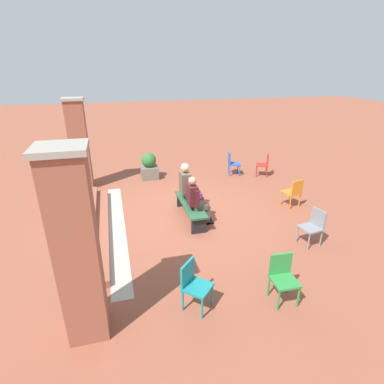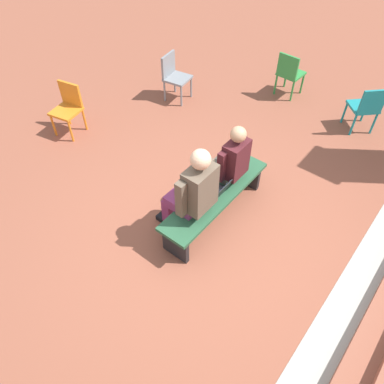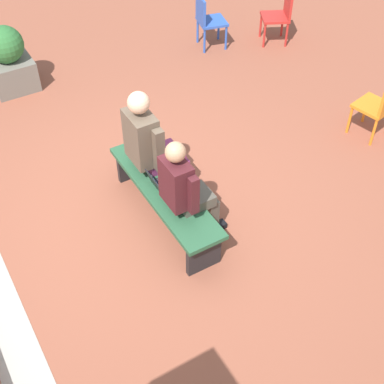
% 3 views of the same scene
% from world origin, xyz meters
% --- Properties ---
extents(ground_plane, '(60.00, 60.00, 0.00)m').
position_xyz_m(ground_plane, '(0.00, 0.00, 0.00)').
color(ground_plane, brown).
extents(concrete_strip, '(5.34, 0.40, 0.01)m').
position_xyz_m(concrete_strip, '(-0.26, 1.75, 0.00)').
color(concrete_strip, '#A8A399').
rests_on(concrete_strip, ground).
extents(brick_steps, '(4.54, 0.60, 0.30)m').
position_xyz_m(brick_steps, '(-0.26, 2.30, 0.12)').
color(brick_steps, '#93513D').
rests_on(brick_steps, ground).
extents(brick_pillar_left_of_steps, '(0.64, 0.64, 2.90)m').
position_xyz_m(brick_pillar_left_of_steps, '(-3.42, 2.26, 1.46)').
color(brick_pillar_left_of_steps, '#93513D').
rests_on(brick_pillar_left_of_steps, ground).
extents(brick_pillar_right_of_steps, '(0.64, 0.64, 2.90)m').
position_xyz_m(brick_pillar_right_of_steps, '(2.90, 2.68, 1.46)').
color(brick_pillar_right_of_steps, '#93513D').
rests_on(brick_pillar_right_of_steps, ground).
extents(bench, '(1.80, 0.44, 0.45)m').
position_xyz_m(bench, '(-0.26, -0.18, 0.35)').
color(bench, '#285638').
rests_on(bench, ground).
extents(person_student, '(0.51, 0.65, 1.30)m').
position_xyz_m(person_student, '(-0.60, -0.24, 0.70)').
color(person_student, '#4C473D').
rests_on(person_student, ground).
extents(person_adult, '(0.59, 0.75, 1.42)m').
position_xyz_m(person_adult, '(0.13, -0.25, 0.75)').
color(person_adult, '#7F2D5B').
rests_on(person_adult, ground).
extents(laptop, '(0.32, 0.29, 0.21)m').
position_xyz_m(laptop, '(-0.26, -0.16, 0.50)').
color(laptop, black).
rests_on(laptop, bench).
extents(plastic_chair_foreground, '(0.59, 0.59, 0.84)m').
position_xyz_m(plastic_chair_foreground, '(-3.35, 0.59, 0.48)').
color(plastic_chair_foreground, teal).
rests_on(plastic_chair_foreground, ground).
extents(plastic_chair_near_bench_left, '(0.50, 0.50, 0.84)m').
position_xyz_m(plastic_chair_near_bench_left, '(-0.32, -3.20, 0.48)').
color(plastic_chair_near_bench_left, orange).
rests_on(plastic_chair_near_bench_left, ground).
extents(plastic_chair_by_pillar, '(0.44, 0.44, 0.84)m').
position_xyz_m(plastic_chair_by_pillar, '(-3.57, -0.93, 0.48)').
color(plastic_chair_by_pillar, '#2D893D').
rests_on(plastic_chair_by_pillar, ground).
extents(plastic_chair_mid_courtyard, '(0.48, 0.48, 0.84)m').
position_xyz_m(plastic_chair_mid_courtyard, '(-2.18, -2.53, 0.48)').
color(plastic_chair_mid_courtyard, gray).
rests_on(plastic_chair_mid_courtyard, ground).
extents(plastic_chair_near_bench_right, '(0.51, 0.51, 0.84)m').
position_xyz_m(plastic_chair_near_bench_right, '(2.77, -2.59, 0.48)').
color(plastic_chair_near_bench_right, '#2D56B7').
rests_on(plastic_chair_near_bench_right, ground).
extents(plastic_chair_far_left, '(0.56, 0.56, 0.84)m').
position_xyz_m(plastic_chair_far_left, '(2.34, -3.68, 0.48)').
color(plastic_chair_far_left, red).
rests_on(plastic_chair_far_left, ground).
extents(planter, '(0.60, 0.60, 0.94)m').
position_xyz_m(planter, '(3.18, 0.45, 0.44)').
color(planter, '#6B665B').
rests_on(planter, ground).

